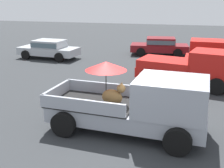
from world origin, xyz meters
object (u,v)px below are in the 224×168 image
at_px(pickup_truck_main, 140,104).
at_px(parked_sedan_far, 49,48).
at_px(pickup_truck_far, 190,68).
at_px(parked_sedan_near, 160,45).
at_px(pickup_truck_red, 223,56).

height_order(pickup_truck_main, parked_sedan_far, pickup_truck_main).
height_order(pickup_truck_far, parked_sedan_far, pickup_truck_far).
height_order(parked_sedan_near, parked_sedan_far, same).
relative_size(pickup_truck_main, parked_sedan_near, 1.15).
relative_size(pickup_truck_red, parked_sedan_far, 1.10).
height_order(pickup_truck_main, pickup_truck_red, pickup_truck_main).
bearing_deg(parked_sedan_near, pickup_truck_far, 100.36).
relative_size(parked_sedan_near, parked_sedan_far, 1.02).
xyz_separation_m(parked_sedan_near, parked_sedan_far, (-7.54, -3.48, 0.00)).
bearing_deg(parked_sedan_near, parked_sedan_far, 17.79).
height_order(pickup_truck_red, parked_sedan_far, pickup_truck_red).
distance_m(pickup_truck_far, parked_sedan_near, 7.83).
bearing_deg(pickup_truck_main, parked_sedan_near, 96.66).
distance_m(pickup_truck_main, pickup_truck_red, 9.98).
height_order(pickup_truck_red, parked_sedan_near, pickup_truck_red).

